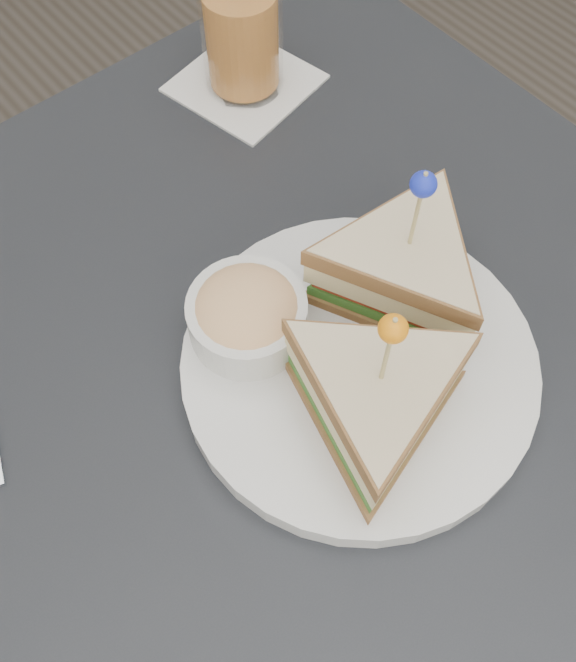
% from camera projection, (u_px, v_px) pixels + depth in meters
% --- Properties ---
extents(ground_plane, '(3.50, 3.50, 0.00)m').
position_uv_depth(ground_plane, '(287.00, 573.00, 1.25)').
color(ground_plane, '#3F3833').
extents(table, '(0.80, 0.80, 0.75)m').
position_uv_depth(table, '(287.00, 414.00, 0.66)').
color(table, black).
rests_on(table, ground).
extents(plate_meal, '(0.35, 0.34, 0.17)m').
position_uv_depth(plate_meal, '(369.00, 337.00, 0.56)').
color(plate_meal, silver).
rests_on(plate_meal, table).
extents(drink_set, '(0.15, 0.15, 0.16)m').
position_uv_depth(drink_set, '(241.00, 25.00, 0.70)').
color(drink_set, silver).
rests_on(drink_set, table).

